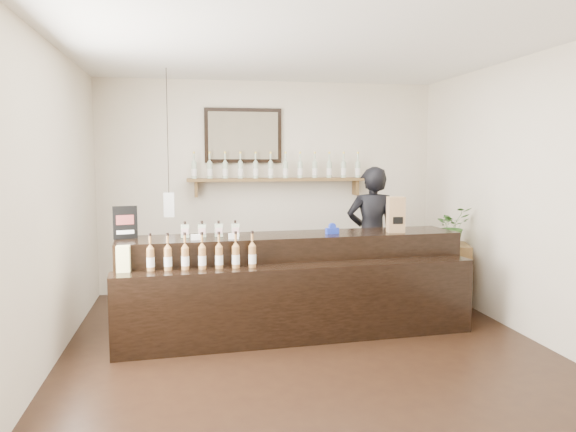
% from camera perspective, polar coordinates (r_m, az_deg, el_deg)
% --- Properties ---
extents(ground, '(5.00, 5.00, 0.00)m').
position_cam_1_polar(ground, '(5.42, 1.98, -13.35)').
color(ground, black).
rests_on(ground, ground).
extents(room_shell, '(5.00, 5.00, 5.00)m').
position_cam_1_polar(room_shell, '(5.12, 2.05, 4.95)').
color(room_shell, beige).
rests_on(room_shell, ground).
extents(back_wall_decor, '(2.66, 0.96, 1.69)m').
position_cam_1_polar(back_wall_decor, '(7.44, -2.93, 5.67)').
color(back_wall_decor, brown).
rests_on(back_wall_decor, ground).
extents(counter, '(3.60, 1.20, 1.16)m').
position_cam_1_polar(counter, '(5.82, 0.58, -7.20)').
color(counter, black).
rests_on(counter, ground).
extents(promo_sign, '(0.23, 0.08, 0.33)m').
position_cam_1_polar(promo_sign, '(5.73, -16.21, -0.65)').
color(promo_sign, black).
rests_on(promo_sign, counter).
extents(paper_bag, '(0.19, 0.15, 0.38)m').
position_cam_1_polar(paper_bag, '(6.09, 10.89, 0.13)').
color(paper_bag, olive).
rests_on(paper_bag, counter).
extents(tape_dispenser, '(0.14, 0.08, 0.11)m').
position_cam_1_polar(tape_dispenser, '(5.91, 4.52, -1.39)').
color(tape_dispenser, '#182DAA').
rests_on(tape_dispenser, counter).
extents(side_cabinet, '(0.52, 0.62, 0.77)m').
position_cam_1_polar(side_cabinet, '(7.02, 16.21, -5.85)').
color(side_cabinet, brown).
rests_on(side_cabinet, ground).
extents(potted_plant, '(0.46, 0.42, 0.44)m').
position_cam_1_polar(potted_plant, '(6.93, 16.36, -0.94)').
color(potted_plant, '#376327').
rests_on(potted_plant, side_cabinet).
extents(shopkeeper, '(0.73, 0.52, 1.90)m').
position_cam_1_polar(shopkeeper, '(6.97, 8.48, -1.04)').
color(shopkeeper, black).
rests_on(shopkeeper, ground).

